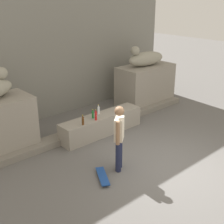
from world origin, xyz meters
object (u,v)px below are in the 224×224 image
(skater, at_px, (119,136))
(skateboard, at_px, (103,176))
(bottle_clear, at_px, (99,110))
(bottle_brown, at_px, (83,121))
(bottle_green, at_px, (93,115))
(bottle_red, at_px, (96,116))
(statue_reclining_right, at_px, (145,58))

(skater, bearing_deg, skateboard, -32.53)
(skateboard, xyz_separation_m, bottle_clear, (1.60, 2.07, 0.68))
(skater, height_order, bottle_brown, skater)
(skateboard, height_order, bottle_green, bottle_green)
(skateboard, distance_m, bottle_brown, 1.99)
(bottle_green, height_order, bottle_brown, bottle_brown)
(bottle_red, relative_size, bottle_brown, 1.10)
(skateboard, distance_m, bottle_green, 2.39)
(skateboard, bearing_deg, bottle_brown, -174.46)
(statue_reclining_right, relative_size, bottle_clear, 5.51)
(bottle_red, xyz_separation_m, bottle_clear, (0.37, 0.32, -0.02))
(statue_reclining_right, bearing_deg, bottle_green, 21.61)
(bottle_green, bearing_deg, statue_reclining_right, 16.44)
(skater, relative_size, bottle_clear, 5.60)
(statue_reclining_right, distance_m, bottle_green, 3.62)
(skater, distance_m, skateboard, 1.04)
(bottle_clear, bearing_deg, skater, -116.82)
(skateboard, relative_size, bottle_clear, 2.67)
(bottle_green, bearing_deg, bottle_brown, -158.95)
(skater, relative_size, bottle_red, 5.03)
(bottle_green, distance_m, bottle_brown, 0.56)
(statue_reclining_right, relative_size, skater, 0.98)
(skateboard, distance_m, bottle_red, 2.25)
(skateboard, relative_size, bottle_brown, 2.65)
(statue_reclining_right, xyz_separation_m, bottle_brown, (-3.84, -1.18, -1.07))
(skater, height_order, bottle_red, skater)
(skater, relative_size, bottle_green, 6.03)
(skater, distance_m, bottle_red, 1.81)
(statue_reclining_right, xyz_separation_m, skateboard, (-4.57, -2.90, -1.75))
(statue_reclining_right, height_order, bottle_brown, statue_reclining_right)
(statue_reclining_right, distance_m, skater, 4.98)
(bottle_red, height_order, bottle_clear, bottle_red)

